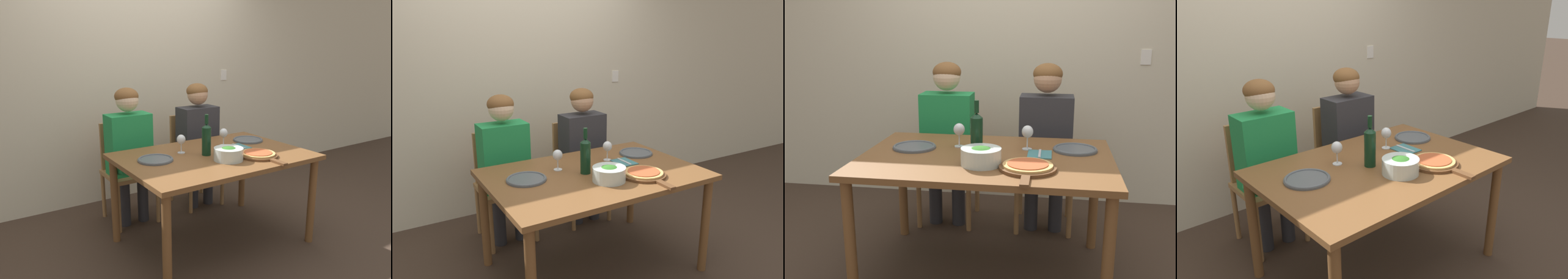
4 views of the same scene
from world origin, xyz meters
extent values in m
plane|color=#3D2D23|center=(0.00, 0.00, 0.00)|extent=(40.00, 40.00, 0.00)
cube|color=beige|center=(0.00, 1.36, 1.35)|extent=(10.00, 0.05, 2.70)
cube|color=white|center=(1.10, 1.34, 1.25)|extent=(0.08, 0.01, 0.12)
cube|color=brown|center=(0.00, 0.00, 0.74)|extent=(1.46, 1.00, 0.04)
cylinder|color=brown|center=(0.67, -0.44, 0.36)|extent=(0.06, 0.06, 0.72)
cylinder|color=brown|center=(-0.67, 0.44, 0.36)|extent=(0.06, 0.06, 0.72)
cylinder|color=brown|center=(0.67, 0.44, 0.36)|extent=(0.06, 0.06, 0.72)
cube|color=#9E7042|center=(-0.40, 0.76, 0.45)|extent=(0.42, 0.42, 0.04)
cube|color=#9E7042|center=(-0.40, 0.95, 0.69)|extent=(0.38, 0.03, 0.44)
cylinder|color=#9E7042|center=(-0.59, 0.57, 0.22)|extent=(0.04, 0.04, 0.43)
cylinder|color=#9E7042|center=(-0.21, 0.57, 0.22)|extent=(0.04, 0.04, 0.43)
cylinder|color=#9E7042|center=(-0.59, 0.95, 0.22)|extent=(0.04, 0.04, 0.43)
cylinder|color=#9E7042|center=(-0.21, 0.95, 0.22)|extent=(0.04, 0.04, 0.43)
cube|color=#9E7042|center=(0.33, 0.76, 0.45)|extent=(0.42, 0.42, 0.04)
cube|color=#9E7042|center=(0.33, 0.95, 0.69)|extent=(0.38, 0.03, 0.44)
cylinder|color=#9E7042|center=(0.14, 0.57, 0.22)|extent=(0.04, 0.04, 0.43)
cylinder|color=#9E7042|center=(0.52, 0.57, 0.22)|extent=(0.04, 0.04, 0.43)
cylinder|color=#9E7042|center=(0.14, 0.95, 0.22)|extent=(0.04, 0.04, 0.43)
cylinder|color=#9E7042|center=(0.52, 0.95, 0.22)|extent=(0.04, 0.04, 0.43)
cylinder|color=#28282D|center=(-0.49, 0.68, 0.23)|extent=(0.10, 0.10, 0.47)
cylinder|color=#28282D|center=(-0.31, 0.68, 0.23)|extent=(0.10, 0.10, 0.47)
cube|color=#1E8C47|center=(-0.40, 0.74, 0.74)|extent=(0.38, 0.22, 0.54)
cylinder|color=#1E8C47|center=(-0.60, 0.49, 0.59)|extent=(0.07, 0.31, 0.14)
cylinder|color=#1E8C47|center=(-0.20, 0.49, 0.59)|extent=(0.07, 0.31, 0.14)
sphere|color=beige|center=(-0.40, 0.74, 1.13)|extent=(0.20, 0.20, 0.20)
ellipsoid|color=brown|center=(-0.40, 0.75, 1.16)|extent=(0.21, 0.21, 0.15)
cylinder|color=#28282D|center=(0.24, 0.68, 0.23)|extent=(0.10, 0.10, 0.47)
cylinder|color=#28282D|center=(0.42, 0.68, 0.23)|extent=(0.10, 0.10, 0.47)
cube|color=#2D2D33|center=(0.33, 0.74, 0.74)|extent=(0.38, 0.22, 0.54)
cylinder|color=#2D2D33|center=(0.13, 0.49, 0.59)|extent=(0.07, 0.31, 0.14)
cylinder|color=#2D2D33|center=(0.53, 0.49, 0.59)|extent=(0.07, 0.31, 0.14)
sphere|color=tan|center=(0.33, 0.74, 1.13)|extent=(0.20, 0.20, 0.20)
ellipsoid|color=brown|center=(0.33, 0.75, 1.16)|extent=(0.21, 0.21, 0.15)
cylinder|color=black|center=(-0.06, 0.02, 0.87)|extent=(0.07, 0.07, 0.22)
cone|color=black|center=(-0.06, 0.02, 0.99)|extent=(0.07, 0.07, 0.03)
cylinder|color=black|center=(-0.06, 0.02, 1.04)|extent=(0.03, 0.03, 0.07)
cylinder|color=silver|center=(0.00, -0.19, 0.80)|extent=(0.22, 0.22, 0.10)
ellipsoid|color=#2D6B23|center=(0.00, -0.19, 0.81)|extent=(0.18, 0.18, 0.10)
cylinder|color=#4C5156|center=(-0.47, 0.10, 0.76)|extent=(0.27, 0.27, 0.01)
torus|color=#4C5156|center=(-0.47, 0.10, 0.77)|extent=(0.26, 0.26, 0.02)
cylinder|color=#4C5156|center=(0.52, 0.19, 0.76)|extent=(0.27, 0.27, 0.01)
torus|color=#4C5156|center=(0.52, 0.19, 0.77)|extent=(0.26, 0.26, 0.02)
cylinder|color=brown|center=(0.26, -0.23, 0.76)|extent=(0.31, 0.31, 0.02)
cube|color=brown|center=(0.26, -0.45, 0.76)|extent=(0.04, 0.14, 0.02)
cylinder|color=tan|center=(0.26, -0.23, 0.78)|extent=(0.27, 0.27, 0.01)
cylinder|color=#AD4C28|center=(0.26, -0.23, 0.79)|extent=(0.22, 0.22, 0.01)
cylinder|color=silver|center=(-0.20, 0.17, 0.76)|extent=(0.06, 0.06, 0.01)
cylinder|color=silver|center=(-0.20, 0.17, 0.80)|extent=(0.01, 0.01, 0.07)
ellipsoid|color=silver|center=(-0.20, 0.17, 0.87)|extent=(0.07, 0.07, 0.08)
ellipsoid|color=maroon|center=(-0.20, 0.17, 0.86)|extent=(0.06, 0.06, 0.03)
cylinder|color=silver|center=(0.23, 0.18, 0.76)|extent=(0.06, 0.06, 0.01)
cylinder|color=silver|center=(0.23, 0.18, 0.80)|extent=(0.01, 0.01, 0.07)
ellipsoid|color=silver|center=(0.23, 0.18, 0.87)|extent=(0.07, 0.07, 0.08)
ellipsoid|color=maroon|center=(0.23, 0.18, 0.86)|extent=(0.06, 0.06, 0.03)
cube|color=#387075|center=(0.31, 0.07, 0.76)|extent=(0.14, 0.18, 0.01)
cube|color=silver|center=(0.31, 0.07, 0.76)|extent=(0.01, 0.17, 0.01)
camera|label=1|loc=(-1.70, -2.35, 1.59)|focal=35.00mm
camera|label=2|loc=(-1.33, -2.14, 1.68)|focal=35.00mm
camera|label=3|loc=(0.38, -2.55, 1.49)|focal=42.00mm
camera|label=4|loc=(-1.49, -1.62, 1.70)|focal=35.00mm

